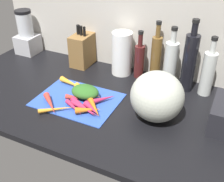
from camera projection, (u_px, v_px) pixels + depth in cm
name	position (u px, v px, depth cm)	size (l,w,h in cm)	color
ground_plane	(104.00, 102.00, 138.85)	(170.00, 80.00, 3.00)	black
wall_back	(135.00, 18.00, 151.46)	(170.00, 3.00, 60.00)	#BCB7AD
cutting_board	(78.00, 99.00, 137.60)	(39.90, 29.77, 0.80)	#2D51B7
carrot_0	(83.00, 107.00, 128.81)	(2.94, 2.94, 17.45)	#B2264C
carrot_1	(94.00, 106.00, 129.06)	(3.38, 3.38, 16.07)	orange
carrot_2	(104.00, 99.00, 135.03)	(2.60, 2.60, 11.81)	#B2264C
carrot_3	(71.00, 83.00, 147.32)	(3.03, 3.03, 14.63)	orange
carrot_4	(88.00, 91.00, 140.22)	(3.56, 3.56, 17.08)	orange
carrot_5	(88.00, 110.00, 126.88)	(3.13, 3.13, 11.54)	orange
carrot_6	(76.00, 98.00, 135.91)	(2.47, 2.47, 10.02)	red
carrot_7	(85.00, 109.00, 128.18)	(2.35, 2.35, 16.81)	#B2264C
carrot_8	(57.00, 109.00, 128.33)	(2.08, 2.08, 16.85)	orange
carrot_9	(92.00, 109.00, 127.69)	(3.21, 3.21, 10.07)	#B2264C
carrot_10	(50.00, 103.00, 131.33)	(3.01, 3.01, 16.37)	red
carrot_11	(74.00, 108.00, 129.13)	(2.26, 2.26, 13.14)	#B2264C
carrot_greens_pile	(85.00, 92.00, 137.29)	(14.20, 10.92, 6.01)	#2D6023
winter_squash	(157.00, 96.00, 120.15)	(23.37, 22.69, 22.43)	#B2B7A8
knife_block	(83.00, 49.00, 166.44)	(10.25, 16.12, 24.26)	brown
blender_appliance	(27.00, 35.00, 179.63)	(13.03, 13.03, 28.22)	#B2B2B7
paper_towel_roll	(122.00, 53.00, 155.36)	(11.28, 11.28, 24.43)	white
bottle_0	(139.00, 60.00, 152.89)	(5.53, 5.53, 26.78)	#471919
bottle_1	(156.00, 57.00, 149.81)	(5.59, 5.59, 32.56)	brown
bottle_2	(170.00, 63.00, 143.59)	(6.77, 6.77, 32.21)	silver
bottle_3	(189.00, 62.00, 138.52)	(6.99, 6.99, 37.34)	black
bottle_4	(208.00, 72.00, 136.66)	(6.43, 6.43, 30.58)	silver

